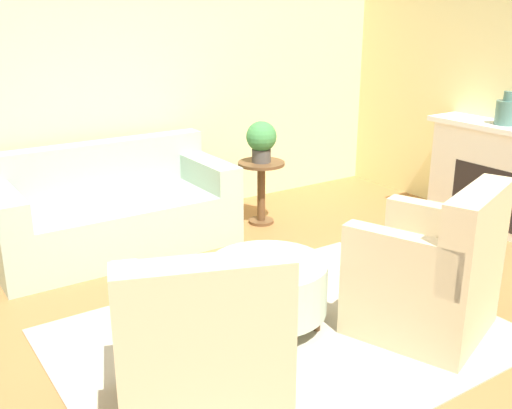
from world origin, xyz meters
TOP-DOWN VIEW (x-y plane):
  - ground_plane at (0.00, 0.00)m, footprint 16.00×16.00m
  - wall_back at (0.00, 2.74)m, footprint 9.36×0.12m
  - rug at (0.00, 0.00)m, footprint 2.83×2.10m
  - couch at (-0.35, 2.10)m, footprint 2.08×0.97m
  - armchair_left at (-0.87, -0.45)m, footprint 1.04×1.04m
  - armchair_right at (0.87, -0.45)m, footprint 1.04×1.04m
  - ottoman_table at (-0.00, 0.18)m, footprint 0.80×0.80m
  - side_table at (1.12, 1.91)m, footprint 0.46×0.46m
  - fireplace at (2.93, 0.51)m, footprint 0.44×1.47m
  - vase_mantel_near at (2.91, 0.51)m, footprint 0.20×0.20m
  - potted_plant_on_side_table at (1.12, 1.91)m, footprint 0.30×0.30m

SIDE VIEW (x-z plane):
  - ground_plane at x=0.00m, z-range 0.00..0.00m
  - rug at x=0.00m, z-range 0.00..0.01m
  - ottoman_table at x=0.00m, z-range 0.07..0.53m
  - couch at x=-0.35m, z-range -0.12..0.79m
  - armchair_left at x=-0.87m, z-range -0.12..0.91m
  - armchair_right at x=0.87m, z-range -0.12..0.91m
  - side_table at x=1.12m, z-range 0.11..0.74m
  - fireplace at x=2.93m, z-range 0.03..1.06m
  - potted_plant_on_side_table at x=1.12m, z-range 0.66..1.06m
  - vase_mantel_near at x=2.91m, z-range 1.00..1.31m
  - wall_back at x=0.00m, z-range 0.00..2.80m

